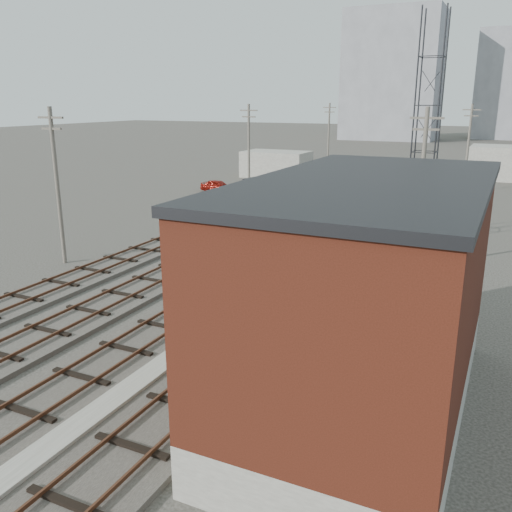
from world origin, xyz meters
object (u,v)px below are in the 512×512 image
Objects in this scene: car_silver at (271,181)px; car_grey at (269,187)px; signal_mast at (248,319)px; car_red at (218,186)px; switch_stand at (192,262)px; site_trailer at (279,195)px.

car_grey is (1.55, -4.05, 0.04)m from car_silver.
signal_mast is 1.05× the size of car_red.
switch_stand is at bearing -169.83° from car_silver.
signal_mast is 0.81× the size of car_grey.
site_trailer reaches higher than car_silver.
switch_stand is 0.20× the size of site_trailer.
site_trailer is at bearing 111.04° from signal_mast.
site_trailer is 1.59× the size of car_silver.
signal_mast is at bearing -143.99° from car_red.
car_red is (-9.49, 5.82, -0.66)m from site_trailer.
switch_stand is 0.26× the size of car_grey.
car_silver is (-5.76, 11.20, -0.63)m from site_trailer.
switch_stand is 0.31× the size of car_silver.
car_red is (-12.29, 24.90, 0.05)m from switch_stand.
switch_stand is 19.30m from site_trailer.
site_trailer is 8.31m from car_grey.
signal_mast is at bearing -139.18° from car_grey.
car_red is 6.54m from car_silver.
car_silver reaches higher than car_red.
car_grey is (-15.31, 36.03, -1.64)m from signal_mast.
car_grey reaches higher than switch_stand.
car_red is 0.93× the size of car_silver.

